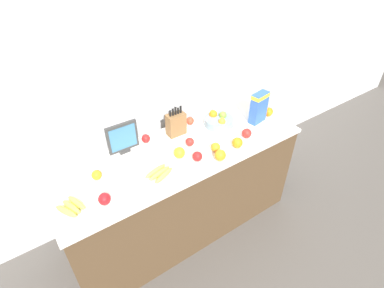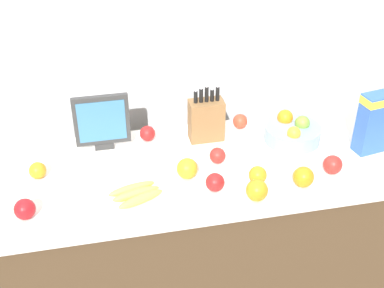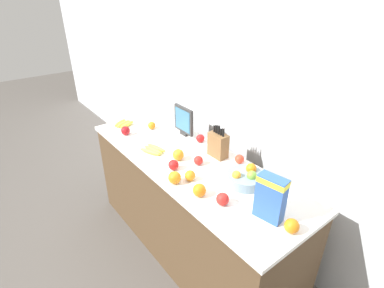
{
  "view_description": "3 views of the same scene",
  "coord_description": "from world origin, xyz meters",
  "px_view_note": "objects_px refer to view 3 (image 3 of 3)",
  "views": [
    {
      "loc": [
        -0.98,
        -1.59,
        2.4
      ],
      "look_at": [
        0.09,
        -0.03,
        0.97
      ],
      "focal_mm": 28.0,
      "sensor_mm": 36.0,
      "label": 1
    },
    {
      "loc": [
        -0.41,
        -1.83,
        2.27
      ],
      "look_at": [
        -0.01,
        0.05,
        1.01
      ],
      "focal_mm": 50.0,
      "sensor_mm": 36.0,
      "label": 2
    },
    {
      "loc": [
        1.6,
        -1.21,
        2.13
      ],
      "look_at": [
        -0.04,
        0.06,
        1.03
      ],
      "focal_mm": 28.0,
      "sensor_mm": 36.0,
      "label": 3
    }
  ],
  "objects_px": {
    "fruit_bowl": "(246,178)",
    "apple_middle": "(198,160)",
    "apple_near_bananas": "(200,138)",
    "apple_leftmost": "(126,131)",
    "banana_bunch_right": "(153,150)",
    "small_monitor": "(184,120)",
    "apple_by_knife_block": "(173,165)",
    "orange_near_bowl": "(199,190)",
    "apple_rear": "(223,199)",
    "apple_front": "(239,159)",
    "orange_front_right": "(178,155)",
    "orange_front_center": "(152,125)",
    "cereal_box": "(271,196)",
    "banana_bunch_left": "(124,124)",
    "knife_block": "(218,145)",
    "orange_back_center": "(175,178)",
    "orange_mid_left": "(190,176)",
    "orange_by_cereal": "(292,226)"
  },
  "relations": [
    {
      "from": "apple_middle",
      "to": "orange_mid_left",
      "type": "distance_m",
      "value": 0.22
    },
    {
      "from": "apple_front",
      "to": "apple_leftmost",
      "type": "relative_size",
      "value": 0.88
    },
    {
      "from": "banana_bunch_right",
      "to": "apple_middle",
      "type": "distance_m",
      "value": 0.41
    },
    {
      "from": "banana_bunch_right",
      "to": "apple_near_bananas",
      "type": "relative_size",
      "value": 3.1
    },
    {
      "from": "apple_middle",
      "to": "banana_bunch_left",
      "type": "bearing_deg",
      "value": -172.66
    },
    {
      "from": "banana_bunch_right",
      "to": "apple_front",
      "type": "bearing_deg",
      "value": 37.6
    },
    {
      "from": "knife_block",
      "to": "orange_near_bowl",
      "type": "height_order",
      "value": "knife_block"
    },
    {
      "from": "knife_block",
      "to": "apple_by_knife_block",
      "type": "bearing_deg",
      "value": -98.04
    },
    {
      "from": "apple_rear",
      "to": "small_monitor",
      "type": "bearing_deg",
      "value": 157.33
    },
    {
      "from": "cereal_box",
      "to": "banana_bunch_left",
      "type": "xyz_separation_m",
      "value": [
        -1.7,
        -0.08,
        -0.14
      ]
    },
    {
      "from": "cereal_box",
      "to": "orange_front_right",
      "type": "distance_m",
      "value": 0.86
    },
    {
      "from": "small_monitor",
      "to": "apple_by_knife_block",
      "type": "xyz_separation_m",
      "value": [
        0.42,
        -0.4,
        -0.1
      ]
    },
    {
      "from": "banana_bunch_right",
      "to": "apple_front",
      "type": "relative_size",
      "value": 3.13
    },
    {
      "from": "orange_front_center",
      "to": "orange_front_right",
      "type": "distance_m",
      "value": 0.62
    },
    {
      "from": "fruit_bowl",
      "to": "orange_front_right",
      "type": "bearing_deg",
      "value": -160.74
    },
    {
      "from": "banana_bunch_right",
      "to": "orange_near_bowl",
      "type": "bearing_deg",
      "value": -5.47
    },
    {
      "from": "orange_near_bowl",
      "to": "apple_rear",
      "type": "bearing_deg",
      "value": 20.62
    },
    {
      "from": "apple_by_knife_block",
      "to": "banana_bunch_left",
      "type": "bearing_deg",
      "value": 176.34
    },
    {
      "from": "apple_front",
      "to": "orange_mid_left",
      "type": "distance_m",
      "value": 0.44
    },
    {
      "from": "fruit_bowl",
      "to": "banana_bunch_left",
      "type": "xyz_separation_m",
      "value": [
        -1.38,
        -0.24,
        -0.02
      ]
    },
    {
      "from": "apple_front",
      "to": "apple_by_knife_block",
      "type": "bearing_deg",
      "value": -117.97
    },
    {
      "from": "orange_near_bowl",
      "to": "small_monitor",
      "type": "bearing_deg",
      "value": 150.02
    },
    {
      "from": "apple_middle",
      "to": "apple_by_knife_block",
      "type": "relative_size",
      "value": 0.91
    },
    {
      "from": "apple_rear",
      "to": "orange_front_center",
      "type": "distance_m",
      "value": 1.24
    },
    {
      "from": "apple_near_bananas",
      "to": "apple_leftmost",
      "type": "distance_m",
      "value": 0.69
    },
    {
      "from": "orange_near_bowl",
      "to": "apple_by_knife_block",
      "type": "bearing_deg",
      "value": 172.63
    },
    {
      "from": "banana_bunch_right",
      "to": "orange_by_cereal",
      "type": "bearing_deg",
      "value": 6.16
    },
    {
      "from": "knife_block",
      "to": "small_monitor",
      "type": "xyz_separation_m",
      "value": [
        -0.47,
        0.01,
        0.04
      ]
    },
    {
      "from": "fruit_bowl",
      "to": "apple_middle",
      "type": "distance_m",
      "value": 0.4
    },
    {
      "from": "apple_leftmost",
      "to": "orange_front_center",
      "type": "xyz_separation_m",
      "value": [
        0.04,
        0.25,
        -0.0
      ]
    },
    {
      "from": "apple_near_bananas",
      "to": "apple_by_knife_block",
      "type": "height_order",
      "value": "apple_by_knife_block"
    },
    {
      "from": "orange_by_cereal",
      "to": "knife_block",
      "type": "bearing_deg",
      "value": 164.67
    },
    {
      "from": "banana_bunch_right",
      "to": "apple_leftmost",
      "type": "relative_size",
      "value": 2.75
    },
    {
      "from": "knife_block",
      "to": "cereal_box",
      "type": "height_order",
      "value": "knife_block"
    },
    {
      "from": "knife_block",
      "to": "orange_by_cereal",
      "type": "relative_size",
      "value": 3.59
    },
    {
      "from": "apple_middle",
      "to": "apple_rear",
      "type": "distance_m",
      "value": 0.49
    },
    {
      "from": "apple_middle",
      "to": "apple_leftmost",
      "type": "relative_size",
      "value": 0.87
    },
    {
      "from": "small_monitor",
      "to": "apple_leftmost",
      "type": "distance_m",
      "value": 0.54
    },
    {
      "from": "cereal_box",
      "to": "orange_near_bowl",
      "type": "distance_m",
      "value": 0.46
    },
    {
      "from": "fruit_bowl",
      "to": "apple_leftmost",
      "type": "xyz_separation_m",
      "value": [
        -1.19,
        -0.31,
        -0.0
      ]
    },
    {
      "from": "banana_bunch_left",
      "to": "orange_near_bowl",
      "type": "distance_m",
      "value": 1.3
    },
    {
      "from": "apple_near_bananas",
      "to": "orange_back_center",
      "type": "bearing_deg",
      "value": -55.36
    },
    {
      "from": "fruit_bowl",
      "to": "banana_bunch_right",
      "type": "distance_m",
      "value": 0.81
    },
    {
      "from": "apple_middle",
      "to": "orange_front_center",
      "type": "relative_size",
      "value": 0.98
    },
    {
      "from": "apple_by_knife_block",
      "to": "apple_near_bananas",
      "type": "bearing_deg",
      "value": 116.47
    },
    {
      "from": "banana_bunch_left",
      "to": "orange_back_center",
      "type": "relative_size",
      "value": 2.36
    },
    {
      "from": "fruit_bowl",
      "to": "apple_middle",
      "type": "height_order",
      "value": "fruit_bowl"
    },
    {
      "from": "cereal_box",
      "to": "orange_mid_left",
      "type": "bearing_deg",
      "value": -177.45
    },
    {
      "from": "apple_leftmost",
      "to": "orange_by_cereal",
      "type": "relative_size",
      "value": 0.98
    },
    {
      "from": "banana_bunch_left",
      "to": "knife_block",
      "type": "bearing_deg",
      "value": 18.37
    }
  ]
}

